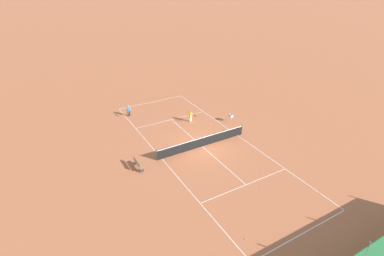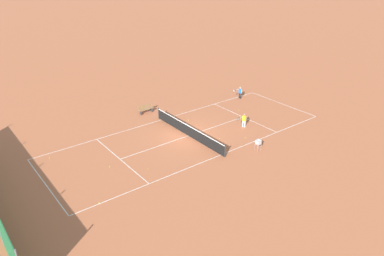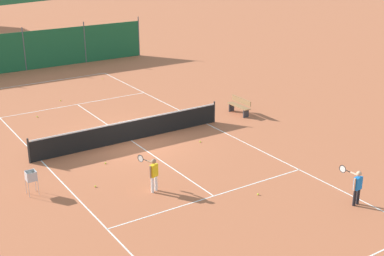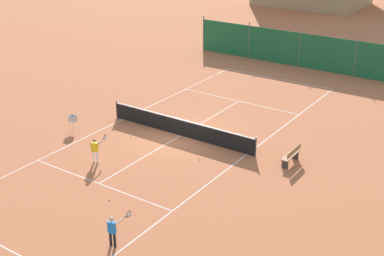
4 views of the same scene
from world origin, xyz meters
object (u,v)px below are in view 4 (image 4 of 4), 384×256
object	(u,v)px
tennis_ball_service_box	(240,94)
tennis_ball_mid_court	(214,75)
ball_hopper	(73,120)
tennis_ball_near_corner	(314,92)
tennis_ball_far_corner	(109,199)
player_near_service	(95,148)
tennis_ball_alley_left	(198,97)
player_far_service	(113,229)
tennis_net	(181,127)
tennis_ball_alley_right	(93,143)
tennis_ball_by_net_left	(199,159)
tennis_ball_by_net_right	(131,137)
courtside_bench	(291,155)

from	to	relation	value
tennis_ball_service_box	tennis_ball_mid_court	world-z (taller)	same
ball_hopper	tennis_ball_near_corner	bearing A→B (deg)	57.00
tennis_ball_far_corner	player_near_service	bearing A→B (deg)	141.83
player_near_service	tennis_ball_alley_left	distance (m)	10.40
player_far_service	player_near_service	size ratio (longest dim) A/B	0.99
tennis_net	tennis_ball_alley_right	xyz separation A→B (m)	(-3.22, -3.46, -0.47)
player_far_service	tennis_ball_near_corner	bearing A→B (deg)	91.00
tennis_ball_by_net_left	tennis_ball_mid_court	distance (m)	13.52
tennis_ball_far_corner	tennis_ball_near_corner	bearing A→B (deg)	83.60
tennis_ball_alley_left	player_near_service	bearing A→B (deg)	-84.92
player_far_service	tennis_ball_mid_court	size ratio (longest dim) A/B	19.01
tennis_net	tennis_ball_by_net_right	distance (m)	2.71
tennis_net	player_far_service	world-z (taller)	player_far_service
tennis_ball_service_box	tennis_ball_by_net_right	distance (m)	9.36
player_near_service	courtside_bench	xyz separation A→B (m)	(7.93, 5.19, -0.29)
ball_hopper	courtside_bench	bearing A→B (deg)	14.83
tennis_ball_alley_right	tennis_ball_far_corner	world-z (taller)	same
tennis_ball_service_box	courtside_bench	size ratio (longest dim) A/B	0.04
tennis_ball_by_net_right	tennis_ball_far_corner	world-z (taller)	same
tennis_net	tennis_ball_alley_left	world-z (taller)	tennis_net
player_near_service	tennis_ball_by_net_right	size ratio (longest dim) A/B	19.19
player_far_service	ball_hopper	distance (m)	11.24
player_near_service	tennis_ball_alley_right	size ratio (longest dim) A/B	19.19
tennis_net	tennis_ball_service_box	xyz separation A→B (m)	(-0.53, 7.51, -0.47)
player_near_service	tennis_ball_alley_right	xyz separation A→B (m)	(-1.64, 1.43, -0.71)
tennis_net	tennis_ball_service_box	size ratio (longest dim) A/B	139.09
player_near_service	tennis_ball_far_corner	world-z (taller)	player_near_service
player_far_service	tennis_ball_near_corner	size ratio (longest dim) A/B	19.01
tennis_ball_by_net_left	tennis_net	bearing A→B (deg)	142.63
tennis_ball_near_corner	tennis_ball_mid_court	xyz separation A→B (m)	(-7.40, -0.56, 0.00)
ball_hopper	player_far_service	bearing A→B (deg)	-36.88
tennis_net	player_far_service	size ratio (longest dim) A/B	7.32
tennis_ball_by_net_left	tennis_ball_mid_court	bearing A→B (deg)	118.83
tennis_ball_alley_right	ball_hopper	bearing A→B (deg)	161.81
tennis_net	courtside_bench	distance (m)	6.35
player_far_service	courtside_bench	xyz separation A→B (m)	(2.65, 9.83, -0.28)
tennis_ball_service_box	tennis_ball_by_net_right	world-z (taller)	same
tennis_ball_alley_right	ball_hopper	distance (m)	2.27
tennis_ball_service_box	ball_hopper	xyz separation A→B (m)	(-4.76, -10.28, 0.62)
courtside_bench	ball_hopper	bearing A→B (deg)	-165.17
tennis_ball_by_net_left	tennis_ball_mid_court	world-z (taller)	same
tennis_ball_service_box	tennis_ball_mid_court	xyz separation A→B (m)	(-3.53, 2.46, 0.00)
tennis_ball_mid_court	courtside_bench	size ratio (longest dim) A/B	0.04
tennis_ball_mid_court	tennis_net	bearing A→B (deg)	-67.85
player_near_service	tennis_ball_alley_left	size ratio (longest dim) A/B	19.19
player_near_service	tennis_ball_by_net_left	size ratio (longest dim) A/B	19.19
tennis_ball_alley_right	tennis_ball_near_corner	bearing A→B (deg)	64.85
player_far_service	tennis_ball_alley_right	distance (m)	9.22
tennis_net	player_near_service	xyz separation A→B (m)	(-1.58, -4.89, 0.24)
tennis_ball_mid_court	courtside_bench	xyz separation A→B (m)	(10.40, -9.66, 0.42)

